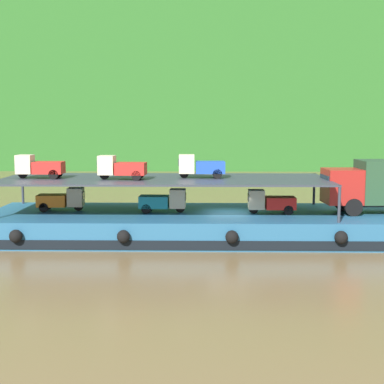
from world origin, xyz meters
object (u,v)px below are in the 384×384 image
mini_truck_upper_mid (121,168)px  mini_truck_upper_fore (201,166)px  mini_truck_lower_stern (62,199)px  mini_truck_upper_stern (39,167)px  mini_truck_lower_mid (271,202)px  cargo_barge (228,225)px  mini_truck_lower_aft (164,201)px

mini_truck_upper_mid → mini_truck_upper_fore: same height
mini_truck_lower_stern → mini_truck_upper_stern: 2.35m
mini_truck_lower_mid → mini_truck_upper_stern: mini_truck_upper_stern is taller
cargo_barge → mini_truck_lower_aft: bearing=-179.0°
cargo_barge → mini_truck_upper_mid: bearing=-174.3°
mini_truck_lower_stern → mini_truck_upper_stern: size_ratio=1.01×
mini_truck_lower_aft → mini_truck_upper_mid: (-2.39, -0.55, 2.00)m
mini_truck_upper_stern → mini_truck_upper_fore: (9.50, 0.42, 0.00)m
mini_truck_lower_aft → mini_truck_lower_mid: bearing=-3.0°
cargo_barge → mini_truck_lower_stern: (-9.97, 0.40, 1.44)m
cargo_barge → mini_truck_lower_stern: mini_truck_lower_stern is taller
mini_truck_upper_stern → mini_truck_upper_fore: 9.51m
mini_truck_lower_mid → mini_truck_upper_fore: (-4.07, 0.80, 2.00)m
mini_truck_lower_aft → mini_truck_lower_stern: bearing=175.6°
cargo_barge → mini_truck_upper_mid: size_ratio=10.15×
mini_truck_lower_stern → mini_truck_upper_stern: bearing=-160.3°
cargo_barge → mini_truck_lower_stern: 10.08m
cargo_barge → mini_truck_upper_stern: mini_truck_upper_stern is taller
cargo_barge → mini_truck_upper_mid: mini_truck_upper_mid is taller
mini_truck_upper_mid → mini_truck_upper_fore: 4.69m
cargo_barge → mini_truck_upper_stern: 11.66m
cargo_barge → mini_truck_lower_mid: 2.85m
mini_truck_lower_aft → mini_truck_upper_fore: mini_truck_upper_fore is taller
mini_truck_lower_stern → mini_truck_upper_fore: mini_truck_upper_fore is taller
mini_truck_lower_mid → mini_truck_upper_mid: 8.87m
mini_truck_lower_mid → mini_truck_upper_fore: 4.60m
mini_truck_lower_mid → mini_truck_upper_mid: size_ratio=0.98×
cargo_barge → mini_truck_lower_mid: (2.43, -0.39, 1.44)m
mini_truck_upper_mid → mini_truck_upper_fore: size_ratio=1.01×
mini_truck_lower_stern → mini_truck_upper_fore: bearing=0.0°
mini_truck_upper_fore → mini_truck_lower_stern: bearing=-180.0°
mini_truck_lower_aft → mini_truck_lower_mid: 6.26m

